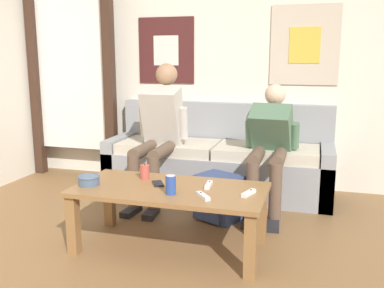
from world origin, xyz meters
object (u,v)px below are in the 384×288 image
(game_controller_near_right, at_px, (249,193))
(drink_can_blue, at_px, (171,185))
(person_seated_adult, at_px, (159,127))
(game_controller_near_left, at_px, (203,196))
(coffee_table, at_px, (170,197))
(couch, at_px, (218,163))
(ceramic_bowl, at_px, (89,180))
(pillar_candle, at_px, (145,172))
(cell_phone, at_px, (158,184))
(backpack, at_px, (219,198))
(game_controller_far_center, at_px, (209,185))
(person_seated_teen, at_px, (270,141))

(game_controller_near_right, bearing_deg, drink_can_blue, -165.46)
(person_seated_adult, xyz_separation_m, game_controller_near_left, (0.71, -1.12, -0.23))
(coffee_table, bearing_deg, couch, 88.43)
(ceramic_bowl, height_order, game_controller_near_right, ceramic_bowl)
(pillar_candle, bearing_deg, cell_phone, -36.29)
(couch, xyz_separation_m, game_controller_near_right, (0.50, -1.35, 0.16))
(cell_phone, bearing_deg, pillar_candle, 143.71)
(person_seated_adult, height_order, backpack, person_seated_adult)
(drink_can_blue, bearing_deg, game_controller_far_center, 49.44)
(person_seated_adult, xyz_separation_m, backpack, (0.64, -0.35, -0.50))
(coffee_table, height_order, person_seated_adult, person_seated_adult)
(person_seated_adult, relative_size, cell_phone, 8.21)
(game_controller_near_left, bearing_deg, person_seated_adult, 122.13)
(ceramic_bowl, relative_size, game_controller_far_center, 1.04)
(coffee_table, height_order, drink_can_blue, drink_can_blue)
(person_seated_adult, height_order, game_controller_near_left, person_seated_adult)
(person_seated_teen, bearing_deg, game_controller_far_center, -108.74)
(drink_can_blue, relative_size, game_controller_far_center, 0.85)
(pillar_candle, relative_size, game_controller_near_left, 0.86)
(game_controller_near_right, bearing_deg, couch, 110.28)
(game_controller_near_right, bearing_deg, ceramic_bowl, -175.32)
(ceramic_bowl, bearing_deg, cell_phone, 18.01)
(person_seated_teen, xyz_separation_m, game_controller_far_center, (-0.31, -0.91, -0.14))
(game_controller_far_center, bearing_deg, drink_can_blue, -130.56)
(person_seated_adult, distance_m, cell_phone, 1.01)
(couch, distance_m, game_controller_near_right, 1.44)
(drink_can_blue, bearing_deg, coffee_table, 111.74)
(backpack, bearing_deg, ceramic_bowl, -136.12)
(person_seated_teen, distance_m, game_controller_near_right, 1.03)
(person_seated_adult, relative_size, person_seated_teen, 1.17)
(backpack, xyz_separation_m, drink_can_blue, (-0.15, -0.76, 0.32))
(couch, relative_size, ceramic_bowl, 13.99)
(drink_can_blue, xyz_separation_m, game_controller_near_right, (0.48, 0.12, -0.05))
(coffee_table, distance_m, pillar_candle, 0.30)
(game_controller_far_center, height_order, cell_phone, game_controller_far_center)
(game_controller_near_left, relative_size, game_controller_near_right, 0.90)
(person_seated_adult, distance_m, person_seated_teen, 1.00)
(backpack, relative_size, drink_can_blue, 3.43)
(backpack, xyz_separation_m, cell_phone, (-0.30, -0.58, 0.27))
(coffee_table, distance_m, person_seated_adult, 1.11)
(backpack, xyz_separation_m, game_controller_far_center, (0.05, -0.53, 0.27))
(person_seated_teen, bearing_deg, cell_phone, -124.54)
(coffee_table, bearing_deg, ceramic_bowl, -169.71)
(person_seated_teen, bearing_deg, person_seated_adult, -178.34)
(game_controller_near_left, xyz_separation_m, cell_phone, (-0.37, 0.19, -0.01))
(pillar_candle, xyz_separation_m, cell_phone, (0.14, -0.10, -0.05))
(coffee_table, height_order, game_controller_far_center, game_controller_far_center)
(pillar_candle, bearing_deg, coffee_table, -31.41)
(game_controller_far_center, bearing_deg, person_seated_teen, 71.26)
(backpack, height_order, ceramic_bowl, ceramic_bowl)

